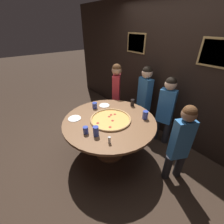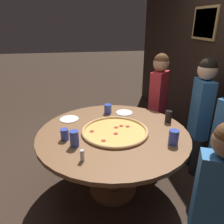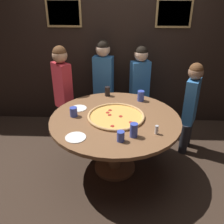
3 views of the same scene
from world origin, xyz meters
name	(u,v)px [view 3 (image 3 of 3)]	position (x,y,z in m)	size (l,w,h in m)	color
ground_plane	(115,168)	(0.00, 0.00, 0.00)	(24.00, 24.00, 0.00)	#38281E
back_wall	(118,44)	(0.00, 1.36, 1.30)	(6.40, 0.08, 2.60)	black
dining_table	(115,128)	(0.00, 0.00, 0.60)	(1.52, 1.52, 0.74)	brown
giant_pizza	(116,116)	(0.01, 0.02, 0.75)	(0.67, 0.67, 0.03)	#E5A84C
drink_cup_centre_back	(74,112)	(-0.49, 0.02, 0.80)	(0.09, 0.09, 0.11)	#384CB7
drink_cup_near_right	(107,91)	(-0.13, 0.64, 0.81)	(0.07, 0.07, 0.13)	black
drink_cup_by_shaker	(134,130)	(0.20, -0.39, 0.81)	(0.08, 0.08, 0.15)	#384CB7
drink_cup_beside_pizza	(141,96)	(0.32, 0.50, 0.81)	(0.09, 0.09, 0.14)	#384CB7
drink_cup_front_edge	(121,136)	(0.07, -0.47, 0.79)	(0.08, 0.08, 0.11)	#384CB7
white_plate_left_side	(76,137)	(-0.39, -0.44, 0.74)	(0.21, 0.21, 0.01)	white
white_plate_right_side	(79,108)	(-0.46, 0.22, 0.74)	(0.20, 0.20, 0.01)	white
condiment_shaker	(157,130)	(0.44, -0.33, 0.79)	(0.04, 0.04, 0.10)	silver
diner_far_right	(103,80)	(-0.22, 1.08, 0.80)	(0.37, 0.21, 1.42)	#232328
diner_centre_back	(63,88)	(-0.78, 0.78, 0.79)	(0.34, 0.34, 1.40)	#232328
diner_side_right	(140,84)	(0.34, 1.05, 0.76)	(0.36, 0.23, 1.35)	#232328
diner_side_left	(191,103)	(0.99, 0.48, 0.72)	(0.24, 0.33, 1.27)	#232328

